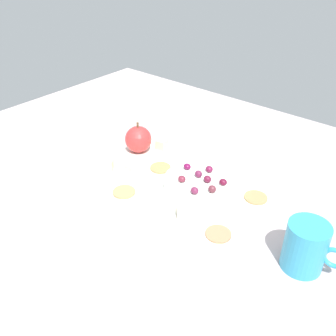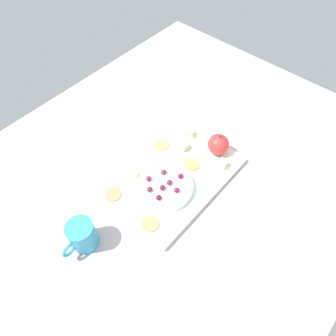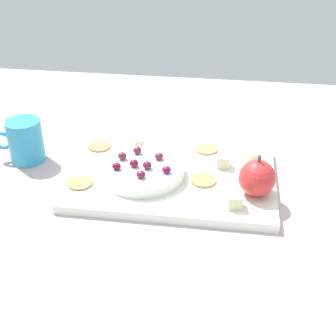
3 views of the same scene
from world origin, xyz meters
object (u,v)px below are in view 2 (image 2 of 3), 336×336
Objects in this scene: cheese_cube_2 at (223,164)px; cracker_0 at (150,224)px; grape_0 at (164,172)px; grape_7 at (149,189)px; platter at (174,176)px; grape_2 at (180,176)px; cracker_2 at (113,194)px; grape_6 at (148,179)px; serving_dish at (166,187)px; cracker_1 at (161,145)px; cracker_3 at (191,165)px; grape_5 at (159,198)px; apple_whole at (218,144)px; cheese_cube_3 at (184,146)px; grape_3 at (169,182)px; cheese_cube_0 at (133,174)px; cup at (82,235)px; grape_1 at (177,190)px; cheese_cube_1 at (189,133)px; grape_4 at (162,188)px.

cracker_0 is at bearing 173.48° from cheese_cube_2.
grape_7 is at bearing -173.54° from grape_0.
platter is 4.56cm from grape_2.
grape_6 is (9.06, -4.98, 2.52)cm from cracker_2.
serving_dish is 14.63cm from cracker_2.
cracker_1 and cracker_3 have the same top height.
cracker_3 is 2.86× the size of grape_5.
cheese_cube_3 is (-5.97, 8.32, -2.04)cm from apple_whole.
grape_2 is at bearing -13.81° from grape_3.
cheese_cube_2 is 1.00× the size of cheese_cube_3.
platter is 8.06× the size of cracker_3.
cheese_cube_0 is 0.50× the size of cracker_3.
grape_7 is (-8.91, 3.52, 0.11)cm from grape_2.
cracker_0 is 17.21cm from cup.
grape_1 is at bearing -19.73° from cup.
grape_6 is (-13.16, 4.92, 2.52)cm from cracker_3.
grape_0 and grape_5 have the same top height.
cup is (-24.87, 5.37, 1.64)cm from serving_dish.
grape_7 is at bearing 129.24° from grape_1.
cracker_1 is at bearing 9.75° from cup.
grape_5 is (-15.77, -1.26, 2.45)cm from cracker_3.
grape_3 is 5.96cm from grape_6.
grape_3 reaches higher than grape_1.
grape_5 is (-4.54, -1.54, 1.65)cm from serving_dish.
cheese_cube_0 is (-8.42, 8.32, 2.04)cm from platter.
grape_2 is at bearing -13.10° from cup.
cheese_cube_2 is 27.98cm from cracker_0.
cheese_cube_1 is 31.07cm from cracker_2.
cracker_1 is (21.74, 15.77, 0.00)cm from cracker_0.
cheese_cube_1 reaches higher than platter.
grape_5 is (-15.48, -13.06, 2.45)cm from cracker_1.
apple_whole reaches higher than serving_dish.
serving_dish is at bearing 171.92° from apple_whole.
cheese_cube_1 is 1.00× the size of cheese_cube_2.
cracker_2 is 2.86× the size of grape_4.
grape_3 is at bearing -13.00° from cup.
grape_5 reaches higher than cracker_0.
grape_4 is 1.00× the size of grape_6.
cracker_3 is at bearing -34.81° from cheese_cube_0.
platter is at bearing -155.97° from cheese_cube_3.
cracker_1 is 14.68cm from grape_2.
grape_2 is (-15.93, 1.43, -0.57)cm from apple_whole.
grape_5 reaches higher than cheese_cube_2.
grape_4 is 4.88cm from grape_6.
grape_1 is 3.14cm from grape_3.
grape_2 reaches higher than cheese_cube_1.
cheese_cube_3 is at bearing 12.17° from grape_0.
grape_5 is (-9.93, -2.85, 3.51)cm from platter.
grape_1 is at bearing -49.49° from cracker_2.
grape_6 is 3.52cm from grape_7.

